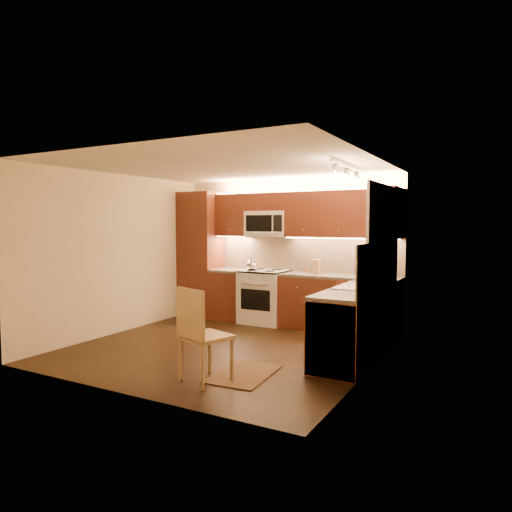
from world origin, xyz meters
The scene contains 37 objects.
floor centered at (0.00, 0.00, 0.00)m, with size 4.00×4.00×0.01m, color black.
ceiling centered at (0.00, 0.00, 2.50)m, with size 4.00×4.00×0.01m, color beige.
wall_back centered at (0.00, 2.00, 1.25)m, with size 4.00×0.01×2.50m, color beige.
wall_front centered at (0.00, -2.00, 1.25)m, with size 4.00×0.01×2.50m, color beige.
wall_left centered at (-2.00, 0.00, 1.25)m, with size 0.01×4.00×2.50m, color beige.
wall_right centered at (2.00, 0.00, 1.25)m, with size 0.01×4.00×2.50m, color beige.
pantry centered at (-1.65, 1.70, 1.15)m, with size 0.70×0.60×2.30m, color #4A1C0F.
base_cab_back_left centered at (-0.99, 1.70, 0.43)m, with size 0.62×0.60×0.86m, color #4A1C0F.
counter_back_left centered at (-0.99, 1.70, 0.88)m, with size 0.62×0.60×0.04m, color #353331.
base_cab_back_right centered at (1.04, 1.70, 0.43)m, with size 1.92×0.60×0.86m, color #4A1C0F.
counter_back_right centered at (1.04, 1.70, 0.88)m, with size 1.92×0.60×0.04m, color #353331.
base_cab_right centered at (1.70, 0.40, 0.43)m, with size 0.60×2.00×0.86m, color #4A1C0F.
counter_right centered at (1.70, 0.40, 0.88)m, with size 0.60×2.00×0.04m, color #353331.
dishwasher centered at (1.70, -0.30, 0.43)m, with size 0.58×0.60×0.84m, color silver.
backsplash_back centered at (0.35, 1.99, 1.20)m, with size 3.30×0.02×0.60m, color tan.
backsplash_right centered at (1.99, 0.40, 1.20)m, with size 0.02×2.00×0.60m, color tan.
upper_cab_back_left centered at (-0.99, 1.82, 1.88)m, with size 0.62×0.35×0.75m, color #4A1C0F.
upper_cab_back_right centered at (1.04, 1.82, 1.88)m, with size 1.92×0.35×0.75m, color #4A1C0F.
upper_cab_bridge centered at (-0.30, 1.82, 2.09)m, with size 0.76×0.35×0.31m, color #4A1C0F.
upper_cab_right_corner centered at (1.82, 1.40, 1.88)m, with size 0.35×0.50×0.75m, color #4A1C0F.
stove centered at (-0.30, 1.68, 0.46)m, with size 0.76×0.65×0.92m, color silver, non-canonical shape.
microwave centered at (-0.30, 1.81, 1.72)m, with size 0.76×0.38×0.44m, color silver, non-canonical shape.
window_frame centered at (1.99, 0.55, 1.60)m, with size 0.03×1.44×1.24m, color silver.
window_blinds centered at (1.97, 0.55, 1.60)m, with size 0.02×1.36×1.16m, color silver.
sink centered at (1.70, 0.55, 0.98)m, with size 0.52×0.86×0.15m, color silver, non-canonical shape.
faucet centered at (1.88, 0.55, 1.05)m, with size 0.20×0.04×0.30m, color silver, non-canonical shape.
track_light_bar centered at (1.55, 0.40, 2.46)m, with size 0.04×1.20×0.03m, color silver.
kettle centered at (-0.47, 1.53, 1.04)m, with size 0.20×0.20×0.23m, color silver, non-canonical shape.
toaster_oven centered at (1.55, 1.76, 1.02)m, with size 0.40×0.30×0.24m, color silver.
knife_block centered at (0.61, 1.80, 1.02)m, with size 0.11×0.17×0.23m, color olive.
spice_jar_a centered at (0.14, 1.94, 0.95)m, with size 0.04×0.04×0.11m, color silver.
spice_jar_b centered at (0.39, 1.86, 0.94)m, with size 0.04×0.04×0.09m, color brown.
spice_jar_c centered at (0.14, 1.93, 0.95)m, with size 0.05×0.05×0.10m, color silver.
spice_jar_d centered at (0.39, 1.92, 0.95)m, with size 0.05×0.05×0.10m, color #A46C31.
soap_bottle centered at (1.79, 1.14, 0.99)m, with size 0.08×0.08×0.18m, color silver.
rug centered at (0.78, -0.90, 0.01)m, with size 0.61×0.92×0.01m, color black.
dining_chair centered at (0.53, -1.29, 0.52)m, with size 0.46×0.46×1.04m, color olive, non-canonical shape.
Camera 1 is at (3.39, -5.38, 1.72)m, focal length 32.51 mm.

